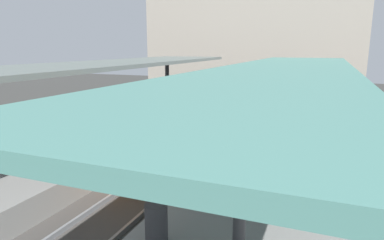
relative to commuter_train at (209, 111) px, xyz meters
The scene contains 15 objects.
ground_plane 4.77m from the commuter_train, 90.00° to the right, with size 80.00×80.00×0.00m, color #383835.
platform_left 5.98m from the commuter_train, 130.50° to the right, with size 4.40×28.00×1.00m, color gray.
platform_right 5.98m from the commuter_train, 49.50° to the right, with size 4.40×28.00×1.00m, color gray.
track_ballast 4.74m from the commuter_train, 90.00° to the right, with size 3.20×28.00×0.20m, color #423F3D.
rail_near_side 4.74m from the commuter_train, 99.19° to the right, with size 0.08×28.00×0.14m, color slate.
rail_far_side 4.74m from the commuter_train, 80.81° to the right, with size 0.08×28.00×0.14m, color slate.
commuter_train is the anchor object (origin of this frame).
canopy_left 5.36m from the commuter_train, 141.25° to the right, with size 4.18×21.00×3.07m.
canopy_right 5.36m from the commuter_train, 38.75° to the right, with size 4.18×21.00×3.07m.
platform_bench 5.81m from the commuter_train, 44.69° to the right, with size 1.40×0.41×0.86m.
platform_sign 2.67m from the commuter_train, ahead, with size 0.90×0.08×2.21m.
litter_bin 10.05m from the commuter_train, 76.83° to the right, with size 0.44×0.44×0.80m, color #2D2D30.
passenger_near_bench 6.88m from the commuter_train, 57.54° to the right, with size 0.36×0.36×1.67m.
passenger_mid_platform 5.20m from the commuter_train, 62.50° to the right, with size 0.36×0.36×1.71m.
station_building_backdrop 16.05m from the commuter_train, 94.79° to the left, with size 18.00×6.00×11.00m, color #A89E8E.
Camera 1 is at (5.12, -10.55, 4.71)m, focal length 31.62 mm.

